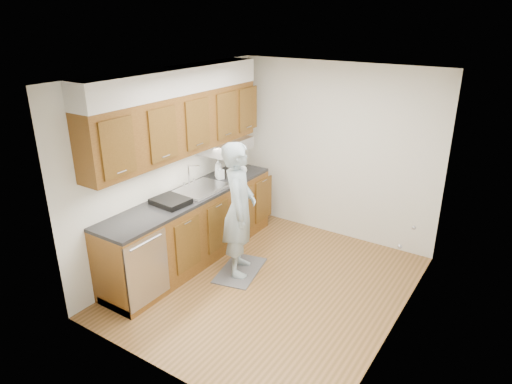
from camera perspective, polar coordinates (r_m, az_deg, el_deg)
floor at (r=5.68m, az=1.76°, el=-11.59°), size 3.50×3.50×0.00m
ceiling at (r=4.79m, az=2.11°, el=14.30°), size 3.50×3.50×0.00m
wall_left at (r=5.97m, az=-10.48°, el=3.12°), size 0.02×3.50×2.50m
wall_right at (r=4.57m, az=18.21°, el=-3.55°), size 0.02×3.50×2.50m
wall_back at (r=6.58m, az=9.92°, el=4.91°), size 3.00×0.02×2.50m
counter at (r=6.06m, az=-7.93°, el=-4.19°), size 0.64×2.80×1.30m
upper_cabinets at (r=5.71m, az=-9.40°, el=9.62°), size 0.47×2.80×1.21m
closet_door at (r=4.93m, az=18.74°, el=-4.61°), size 0.02×1.22×2.05m
floor_mat at (r=5.96m, az=-2.00°, el=-9.76°), size 0.63×0.87×0.01m
person at (r=5.51m, az=-2.13°, el=-1.12°), size 0.73×0.82×1.93m
soap_bottle_a at (r=6.37m, az=-4.73°, el=3.03°), size 0.14×0.14×0.29m
soap_bottle_b at (r=6.33m, az=-4.53°, el=2.54°), size 0.12×0.12×0.21m
soap_bottle_c at (r=6.52m, az=-1.71°, el=3.02°), size 0.19×0.19×0.17m
soda_can at (r=6.23m, az=-2.58°, el=1.79°), size 0.07×0.07×0.11m
steel_can at (r=6.16m, az=-2.88°, el=1.52°), size 0.06×0.06×0.11m
dish_rack at (r=5.61m, az=-10.64°, el=-1.14°), size 0.44×0.38×0.07m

